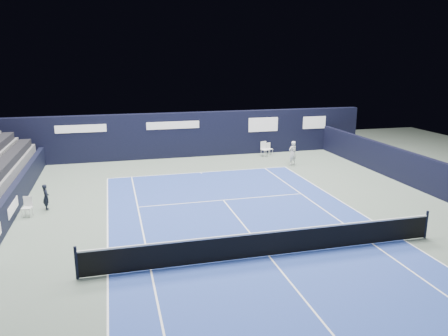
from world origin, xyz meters
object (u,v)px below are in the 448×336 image
object	(u,v)px
folding_chair_back_a	(264,146)
folding_chair_back_b	(269,148)
line_judge_chair	(27,205)
tennis_net	(269,243)
tennis_player	(293,153)

from	to	relation	value
folding_chair_back_a	folding_chair_back_b	size ratio (longest dim) A/B	1.27
line_judge_chair	tennis_net	xyz separation A→B (m)	(8.85, -6.44, 0.01)
tennis_net	folding_chair_back_a	bearing A→B (deg)	71.01
line_judge_chair	folding_chair_back_a	bearing A→B (deg)	45.22
folding_chair_back_a	folding_chair_back_b	distance (m)	0.82
tennis_player	folding_chair_back_a	bearing A→B (deg)	106.82
folding_chair_back_a	tennis_player	distance (m)	3.11
folding_chair_back_a	folding_chair_back_b	bearing A→B (deg)	25.58
folding_chair_back_b	tennis_net	world-z (taller)	tennis_net
folding_chair_back_b	folding_chair_back_a	bearing A→B (deg)	-157.96
tennis_net	tennis_player	size ratio (longest dim) A/B	8.22
tennis_net	tennis_player	bearing A→B (deg)	63.41
folding_chair_back_b	tennis_net	xyz separation A→B (m)	(-5.84, -15.80, 0.04)
line_judge_chair	tennis_player	size ratio (longest dim) A/B	0.56
line_judge_chair	tennis_player	world-z (taller)	tennis_player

